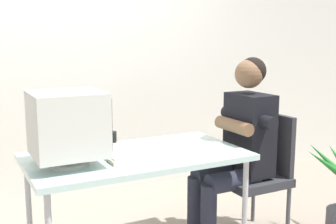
% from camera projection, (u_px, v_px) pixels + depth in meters
% --- Properties ---
extents(wall_back, '(8.00, 0.10, 3.00)m').
position_uv_depth(wall_back, '(106.00, 34.00, 3.92)').
color(wall_back, silver).
rests_on(wall_back, ground_plane).
extents(desk, '(1.37, 0.74, 0.74)m').
position_uv_depth(desk, '(137.00, 162.00, 2.70)').
color(desk, '#B7B7BC').
rests_on(desk, ground_plane).
extents(crt_monitor, '(0.41, 0.38, 0.42)m').
position_uv_depth(crt_monitor, '(68.00, 124.00, 2.41)').
color(crt_monitor, silver).
rests_on(crt_monitor, desk).
extents(keyboard, '(0.18, 0.45, 0.03)m').
position_uv_depth(keyboard, '(115.00, 153.00, 2.65)').
color(keyboard, beige).
rests_on(keyboard, desk).
extents(office_chair, '(0.45, 0.45, 0.91)m').
position_uv_depth(office_chair, '(258.00, 169.00, 3.14)').
color(office_chair, '#4C4C51').
rests_on(office_chair, ground_plane).
extents(person_seated, '(0.68, 0.54, 1.33)m').
position_uv_depth(person_seated, '(238.00, 144.00, 3.02)').
color(person_seated, black).
rests_on(person_seated, ground_plane).
extents(desk_mug, '(0.07, 0.08, 0.10)m').
position_uv_depth(desk_mug, '(111.00, 139.00, 2.86)').
color(desk_mug, black).
rests_on(desk_mug, desk).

